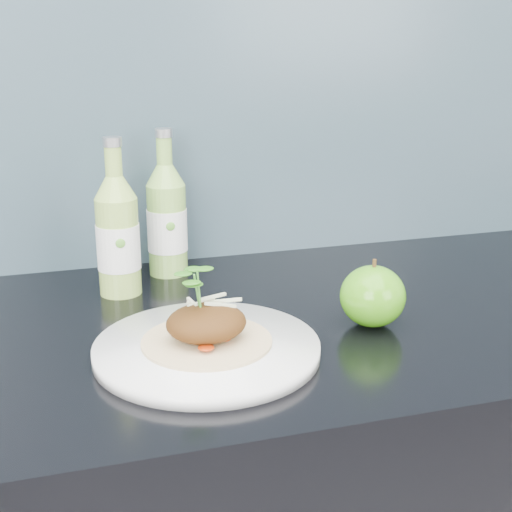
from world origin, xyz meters
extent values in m
cube|color=slate|center=(0.00, 1.99, 1.25)|extent=(4.00, 0.02, 0.70)
cylinder|color=white|center=(0.00, 1.60, 0.91)|extent=(0.34, 0.34, 0.02)
cylinder|color=tan|center=(0.00, 1.60, 0.92)|extent=(0.16, 0.16, 0.00)
ellipsoid|color=#522E0F|center=(0.00, 1.60, 0.94)|extent=(0.10, 0.08, 0.04)
ellipsoid|color=#35820E|center=(0.23, 1.63, 0.94)|extent=(0.10, 0.10, 0.08)
cylinder|color=#472D14|center=(0.23, 1.63, 0.98)|extent=(0.01, 0.00, 0.01)
cylinder|color=#96BF4F|center=(-0.08, 1.84, 0.97)|extent=(0.07, 0.07, 0.14)
cone|color=#96BF4F|center=(-0.08, 1.84, 1.06)|extent=(0.06, 0.06, 0.03)
cylinder|color=#96BF4F|center=(-0.08, 1.84, 1.10)|extent=(0.02, 0.02, 0.04)
cylinder|color=silver|center=(-0.08, 1.84, 1.13)|extent=(0.03, 0.03, 0.01)
cylinder|color=white|center=(-0.08, 1.84, 0.97)|extent=(0.07, 0.07, 0.07)
ellipsoid|color=#59A533|center=(-0.08, 1.81, 0.99)|extent=(0.01, 0.00, 0.01)
cylinder|color=#85BA4D|center=(0.01, 1.92, 0.97)|extent=(0.08, 0.08, 0.14)
cone|color=#85BA4D|center=(0.01, 1.92, 1.06)|extent=(0.06, 0.06, 0.03)
cylinder|color=#85BA4D|center=(0.01, 1.92, 1.10)|extent=(0.02, 0.02, 0.04)
cylinder|color=silver|center=(0.01, 1.92, 1.13)|extent=(0.03, 0.03, 0.01)
cylinder|color=white|center=(0.01, 1.92, 0.97)|extent=(0.08, 0.08, 0.07)
ellipsoid|color=#59A533|center=(0.01, 1.88, 0.99)|extent=(0.01, 0.00, 0.01)
camera|label=1|loc=(-0.17, 0.83, 1.27)|focal=50.00mm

